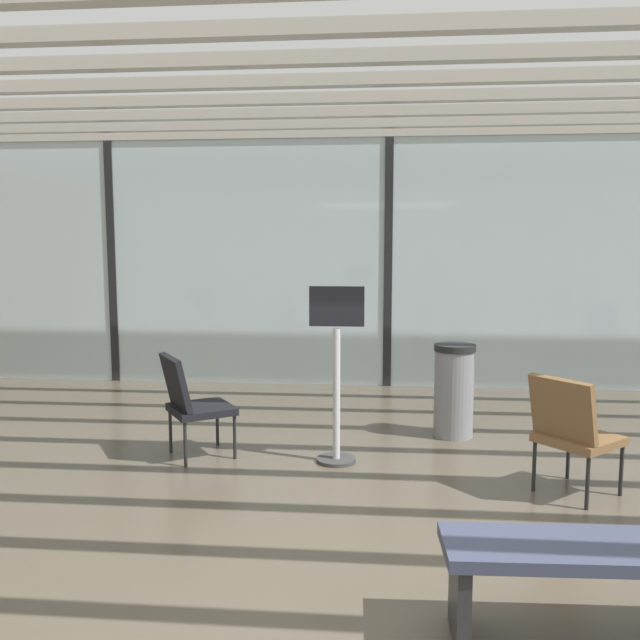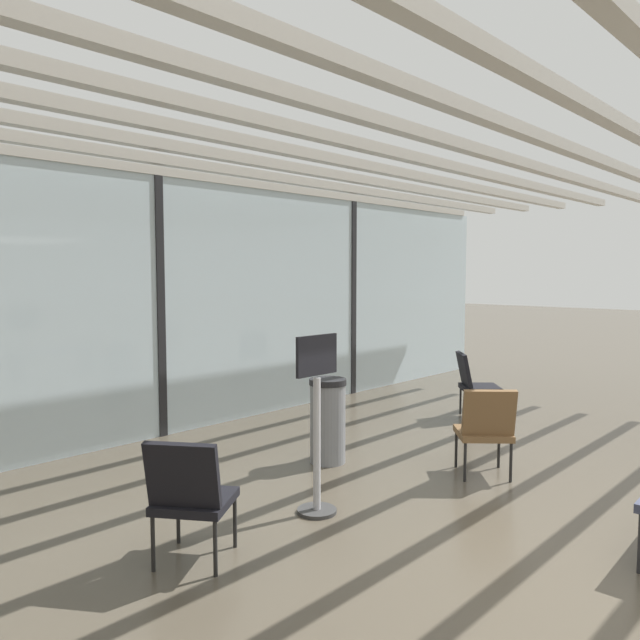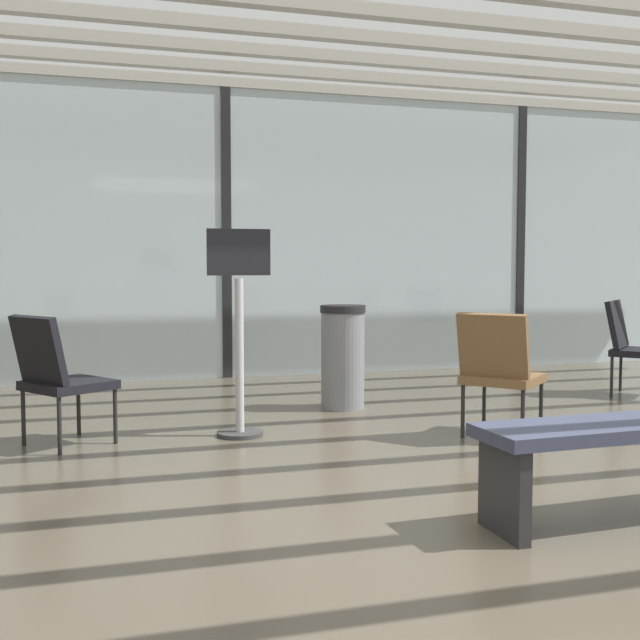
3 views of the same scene
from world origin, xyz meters
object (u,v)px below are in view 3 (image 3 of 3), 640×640
(lounge_chair_1, at_px, (631,342))
(waiting_bench, at_px, (630,443))
(trash_bin, at_px, (343,357))
(parked_airplane, at_px, (144,223))
(lounge_chair_4, at_px, (499,367))
(lounge_chair_2, at_px, (57,372))
(info_sign, at_px, (239,339))

(lounge_chair_1, xyz_separation_m, waiting_bench, (-2.38, -3.03, -0.13))
(waiting_bench, relative_size, trash_bin, 1.76)
(parked_airplane, xyz_separation_m, trash_bin, (0.97, -8.07, -1.51))
(lounge_chair_1, height_order, trash_bin, lounge_chair_1)
(lounge_chair_4, relative_size, waiting_bench, 0.57)
(parked_airplane, xyz_separation_m, lounge_chair_2, (-1.26, -8.88, -1.45))
(trash_bin, bearing_deg, info_sign, -141.52)
(lounge_chair_4, relative_size, info_sign, 0.60)
(lounge_chair_4, xyz_separation_m, trash_bin, (-0.66, 1.40, -0.06))
(info_sign, bearing_deg, waiting_bench, -59.39)
(parked_airplane, xyz_separation_m, lounge_chair_1, (3.71, -8.20, -1.45))
(lounge_chair_1, relative_size, lounge_chair_2, 1.00)
(parked_airplane, height_order, trash_bin, parked_airplane)
(waiting_bench, distance_m, trash_bin, 3.18)
(lounge_chair_2, bearing_deg, trash_bin, -103.93)
(trash_bin, bearing_deg, lounge_chair_2, -160.04)
(lounge_chair_1, relative_size, waiting_bench, 0.57)
(trash_bin, bearing_deg, waiting_bench, -83.58)
(lounge_chair_4, bearing_deg, waiting_bench, 128.61)
(lounge_chair_4, xyz_separation_m, waiting_bench, (-0.31, -1.76, -0.13))
(waiting_bench, xyz_separation_m, info_sign, (-1.38, 2.34, 0.32))
(parked_airplane, height_order, info_sign, parked_airplane)
(trash_bin, distance_m, info_sign, 1.34)
(lounge_chair_2, distance_m, waiting_bench, 3.50)
(lounge_chair_2, xyz_separation_m, lounge_chair_4, (2.90, -0.59, 0.00))
(parked_airplane, distance_m, trash_bin, 8.26)
(parked_airplane, bearing_deg, waiting_bench, -83.25)
(waiting_bench, relative_size, info_sign, 1.05)
(lounge_chair_4, height_order, waiting_bench, lounge_chair_4)
(parked_airplane, bearing_deg, info_sign, -90.36)
(lounge_chair_4, bearing_deg, trash_bin, -16.02)
(lounge_chair_1, height_order, info_sign, info_sign)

